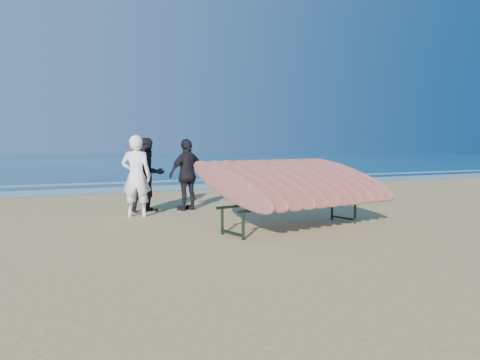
{
  "coord_description": "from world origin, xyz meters",
  "views": [
    {
      "loc": [
        -4.25,
        -7.64,
        1.62
      ],
      "look_at": [
        0.0,
        0.8,
        0.95
      ],
      "focal_mm": 35.0,
      "sensor_mm": 36.0,
      "label": 1
    }
  ],
  "objects_px": {
    "surfboard_rack": "(293,182)",
    "person_white": "(136,176)",
    "person_dark_a": "(148,175)",
    "person_dark_b": "(187,175)"
  },
  "relations": [
    {
      "from": "person_white",
      "to": "person_dark_a",
      "type": "distance_m",
      "value": 0.84
    },
    {
      "from": "person_dark_a",
      "to": "person_dark_b",
      "type": "bearing_deg",
      "value": -22.3
    },
    {
      "from": "surfboard_rack",
      "to": "person_dark_a",
      "type": "relative_size",
      "value": 1.93
    },
    {
      "from": "person_dark_a",
      "to": "person_dark_b",
      "type": "relative_size",
      "value": 1.01
    },
    {
      "from": "person_dark_b",
      "to": "person_white",
      "type": "bearing_deg",
      "value": 5.3
    },
    {
      "from": "surfboard_rack",
      "to": "person_white",
      "type": "distance_m",
      "value": 3.81
    },
    {
      "from": "surfboard_rack",
      "to": "person_dark_a",
      "type": "distance_m",
      "value": 4.14
    },
    {
      "from": "surfboard_rack",
      "to": "person_white",
      "type": "height_order",
      "value": "person_white"
    },
    {
      "from": "surfboard_rack",
      "to": "person_dark_a",
      "type": "xyz_separation_m",
      "value": [
        -1.9,
        3.68,
        -0.0
      ]
    },
    {
      "from": "person_white",
      "to": "person_dark_a",
      "type": "bearing_deg",
      "value": -96.83
    }
  ]
}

